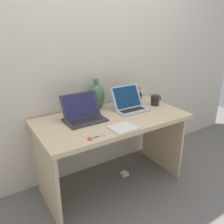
# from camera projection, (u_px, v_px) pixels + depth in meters

# --- Properties ---
(ground_plane) EXTENTS (6.00, 6.00, 0.00)m
(ground_plane) POSITION_uv_depth(u_px,v_px,m) (112.00, 183.00, 2.41)
(ground_plane) COLOR slate
(back_wall) EXTENTS (4.40, 0.04, 2.40)m
(back_wall) POSITION_uv_depth(u_px,v_px,m) (91.00, 60.00, 2.28)
(back_wall) COLOR beige
(back_wall) RESTS_ON ground
(desk) EXTENTS (1.38, 0.70, 0.74)m
(desk) POSITION_uv_depth(u_px,v_px,m) (112.00, 133.00, 2.20)
(desk) COLOR #D1B78C
(desk) RESTS_ON ground
(laptop_left) EXTENTS (0.35, 0.26, 0.23)m
(laptop_left) POSITION_uv_depth(u_px,v_px,m) (83.00, 113.00, 2.07)
(laptop_left) COLOR #333338
(laptop_left) RESTS_ON desk
(laptop_right) EXTENTS (0.32, 0.25, 0.23)m
(laptop_right) POSITION_uv_depth(u_px,v_px,m) (129.00, 104.00, 2.31)
(laptop_right) COLOR #B2B2B7
(laptop_right) RESTS_ON desk
(green_vase) EXTENTS (0.16, 0.16, 0.30)m
(green_vase) POSITION_uv_depth(u_px,v_px,m) (97.00, 96.00, 2.33)
(green_vase) COLOR #47704C
(green_vase) RESTS_ON desk
(notebook_stack) EXTENTS (0.21, 0.20, 0.01)m
(notebook_stack) POSITION_uv_depth(u_px,v_px,m) (123.00, 128.00, 1.91)
(notebook_stack) COLOR silver
(notebook_stack) RESTS_ON desk
(coffee_mug) EXTENTS (0.13, 0.09, 0.11)m
(coffee_mug) POSITION_uv_depth(u_px,v_px,m) (155.00, 100.00, 2.43)
(coffee_mug) COLOR black
(coffee_mug) RESTS_ON desk
(pen_cup) EXTENTS (0.06, 0.06, 0.19)m
(pen_cup) POSITION_uv_depth(u_px,v_px,m) (139.00, 97.00, 2.52)
(pen_cup) COLOR black
(pen_cup) RESTS_ON desk
(scissors) EXTENTS (0.15, 0.05, 0.01)m
(scissors) POSITION_uv_depth(u_px,v_px,m) (93.00, 138.00, 1.76)
(scissors) COLOR #B7B7BC
(scissors) RESTS_ON desk
(power_brick) EXTENTS (0.07, 0.07, 0.03)m
(power_brick) POSITION_uv_depth(u_px,v_px,m) (125.00, 174.00, 2.53)
(power_brick) COLOR white
(power_brick) RESTS_ON ground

